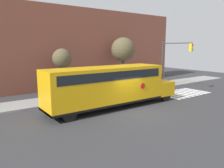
% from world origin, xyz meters
% --- Properties ---
extents(ground_plane, '(60.00, 60.00, 0.00)m').
position_xyz_m(ground_plane, '(0.00, 0.00, 0.00)').
color(ground_plane, '#333335').
extents(sidewalk_strip, '(44.00, 3.00, 0.15)m').
position_xyz_m(sidewalk_strip, '(0.00, 6.50, 0.07)').
color(sidewalk_strip, gray).
rests_on(sidewalk_strip, ground).
extents(building_backdrop, '(32.00, 4.00, 9.17)m').
position_xyz_m(building_backdrop, '(0.00, 13.00, 4.59)').
color(building_backdrop, brown).
rests_on(building_backdrop, ground).
extents(crosswalk_stripes, '(5.40, 3.20, 0.01)m').
position_xyz_m(crosswalk_stripes, '(8.51, 2.00, 0.00)').
color(crosswalk_stripes, white).
rests_on(crosswalk_stripes, ground).
extents(school_bus, '(11.43, 2.57, 3.23)m').
position_xyz_m(school_bus, '(-0.80, 1.89, 1.85)').
color(school_bus, '#EAA80F').
rests_on(school_bus, ground).
extents(stop_sign, '(0.67, 0.10, 2.74)m').
position_xyz_m(stop_sign, '(8.05, 5.30, 1.80)').
color(stop_sign, '#38383A').
rests_on(stop_sign, ground).
extents(traffic_light, '(0.28, 3.95, 5.39)m').
position_xyz_m(traffic_light, '(9.19, 4.19, 3.62)').
color(traffic_light, '#38383A').
rests_on(traffic_light, ground).
extents(tree_near_sidewalk, '(1.95, 1.95, 4.58)m').
position_xyz_m(tree_near_sidewalk, '(-1.53, 9.26, 3.51)').
color(tree_near_sidewalk, '#423323').
rests_on(tree_near_sidewalk, ground).
extents(tree_far_sidewalk, '(2.81, 2.81, 5.86)m').
position_xyz_m(tree_far_sidewalk, '(6.01, 8.82, 4.40)').
color(tree_far_sidewalk, '#423323').
rests_on(tree_far_sidewalk, ground).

